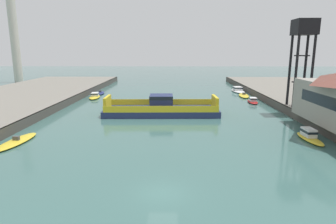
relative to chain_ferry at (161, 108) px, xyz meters
name	(u,v)px	position (x,y,z in m)	size (l,w,h in m)	color
ground_plane	(162,193)	(1.36, -29.48, -1.08)	(400.00, 400.00, 0.00)	#3D6660
chain_ferry	(161,108)	(0.00, 0.00, 0.00)	(20.60, 7.77, 3.55)	navy
moored_boat_near_left	(309,136)	(19.75, -14.94, -0.53)	(2.04, 6.07, 1.48)	yellow
moored_boat_near_right	(100,93)	(-17.71, 25.40, -0.87)	(3.33, 6.93, 0.90)	navy
moored_boat_mid_left	(17,141)	(-17.36, -16.95, -0.87)	(2.91, 8.02, 0.90)	yellow
moored_boat_mid_right	(95,96)	(-17.15, 18.31, -0.62)	(3.09, 7.40, 1.26)	yellow
moored_boat_far_left	(253,101)	(19.85, 12.35, -0.63)	(2.58, 6.12, 1.21)	red
moored_boat_far_right	(238,90)	(20.36, 29.86, -0.56)	(3.51, 8.51, 1.41)	white
moored_boat_upstream_a	(244,95)	(20.02, 21.32, -0.83)	(3.22, 7.75, 0.99)	yellow
crane_tower	(304,37)	(24.69, 0.74, 12.49)	(3.59, 3.59, 15.11)	black
smokestack_distant_a	(14,31)	(-55.13, 54.08, 17.16)	(3.19, 3.19, 34.42)	beige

